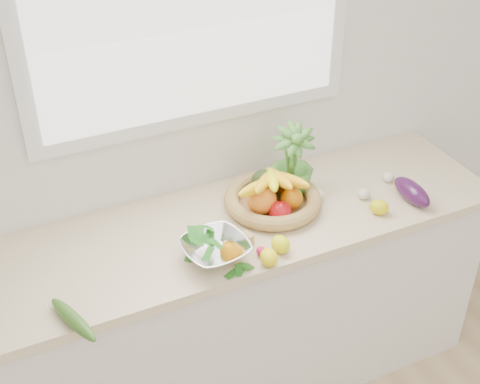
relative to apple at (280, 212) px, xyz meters
name	(u,v)px	position (x,y,z in m)	size (l,w,h in m)	color
back_wall	(193,88)	(-0.20, 0.37, 0.40)	(4.50, 0.02, 2.70)	white
counter_cabinet	(227,312)	(-0.20, 0.07, -0.52)	(2.20, 0.58, 0.86)	silver
countertop	(226,228)	(-0.20, 0.07, -0.07)	(2.24, 0.62, 0.04)	beige
orange_loose	(230,251)	(-0.27, -0.12, -0.01)	(0.07, 0.07, 0.07)	orange
lemon_a	(281,244)	(-0.08, -0.16, -0.01)	(0.06, 0.08, 0.06)	yellow
lemon_b	(269,257)	(-0.16, -0.21, -0.01)	(0.06, 0.08, 0.06)	yellow
lemon_c	(379,207)	(0.38, -0.12, -0.01)	(0.06, 0.08, 0.06)	#D6D00B
apple	(280,212)	(0.00, 0.00, 0.00)	(0.09, 0.09, 0.09)	#AA0D10
ginger	(239,242)	(-0.21, -0.07, -0.03)	(0.11, 0.05, 0.04)	tan
garlic_a	(317,195)	(0.21, 0.07, -0.02)	(0.06, 0.06, 0.05)	silver
garlic_b	(389,177)	(0.55, 0.06, -0.02)	(0.05, 0.05, 0.04)	silver
garlic_c	(364,194)	(0.38, 0.00, -0.02)	(0.05, 0.05, 0.04)	beige
eggplant	(412,192)	(0.55, -0.10, 0.00)	(0.08, 0.21, 0.08)	#350F39
cucumber	(73,319)	(-0.86, -0.21, -0.02)	(0.05, 0.26, 0.05)	#2D5E1B
radish	(261,251)	(-0.16, -0.15, -0.03)	(0.04, 0.04, 0.04)	#DD1B54
potted_herb	(292,163)	(0.13, 0.16, 0.10)	(0.18, 0.18, 0.32)	#468631
fruit_basket	(272,195)	(0.02, 0.10, 0.01)	(0.51, 0.51, 0.19)	#B07C4E
colander_with_spinach	(215,246)	(-0.32, -0.10, 0.02)	(0.27, 0.27, 0.12)	white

